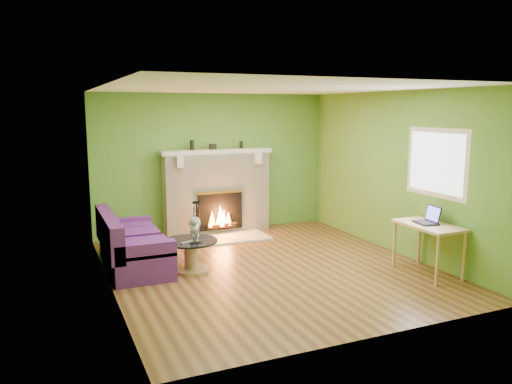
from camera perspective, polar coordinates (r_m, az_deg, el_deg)
floor at (r=7.46m, az=1.47°, el=-8.61°), size 5.00×5.00×0.00m
ceiling at (r=7.09m, az=1.56°, el=11.77°), size 5.00×5.00×0.00m
wall_back at (r=9.47m, az=-4.89°, el=3.29°), size 5.00×0.00×5.00m
wall_front at (r=5.04m, az=13.58°, el=-2.41°), size 5.00×0.00×5.00m
wall_left at (r=6.55m, az=-16.65°, el=0.16°), size 0.00×5.00×5.00m
wall_right at (r=8.35m, az=15.66°, el=2.14°), size 0.00×5.00×5.00m
window_frame at (r=7.65m, az=19.92°, el=3.17°), size 0.00×1.20×1.20m
window_pane at (r=7.64m, az=19.88°, el=3.17°), size 0.00×1.06×1.06m
fireplace at (r=9.37m, az=-4.48°, el=-0.03°), size 2.10×0.46×1.58m
hearth at (r=9.05m, az=-3.35°, el=-5.26°), size 1.50×0.75×0.03m
mantel at (r=9.25m, az=-4.50°, el=4.64°), size 2.10×0.28×0.08m
sofa at (r=7.62m, az=-14.15°, el=-6.02°), size 0.86×1.82×0.81m
coffee_table at (r=7.35m, az=-7.45°, el=-6.89°), size 0.78×0.78×0.44m
desk at (r=7.43m, az=19.16°, el=-4.15°), size 0.56×0.97×0.72m
cat at (r=7.32m, az=-7.02°, el=-3.90°), size 0.41×0.65×0.38m
remote_silver at (r=7.16m, az=-7.99°, el=-5.72°), size 0.17×0.11×0.02m
remote_black at (r=7.13m, az=-6.93°, el=-5.76°), size 0.16×0.05×0.02m
laptop at (r=7.41m, az=18.87°, el=-2.50°), size 0.34×0.37×0.25m
fire_tools at (r=8.95m, az=-6.78°, el=-3.15°), size 0.18×0.18×0.68m
mantel_vase_left at (r=9.13m, az=-7.33°, el=5.35°), size 0.08×0.08×0.18m
mantel_vase_right at (r=9.44m, az=-1.70°, el=5.43°), size 0.07×0.07×0.14m
mantel_box at (r=9.25m, az=-4.96°, el=5.19°), size 0.12×0.08×0.10m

